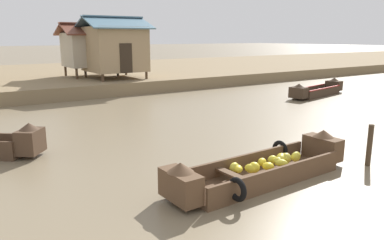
# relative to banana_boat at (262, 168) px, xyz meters

# --- Properties ---
(ground_plane) EXTENTS (300.00, 300.00, 0.00)m
(ground_plane) POSITION_rel_banana_boat_xyz_m (0.11, 5.59, -0.31)
(ground_plane) COLOR #7A6B51
(riverbank_strip) EXTENTS (160.00, 20.00, 0.75)m
(riverbank_strip) POSITION_rel_banana_boat_xyz_m (0.11, 24.15, 0.07)
(riverbank_strip) COLOR #7F6B4C
(riverbank_strip) RESTS_ON ground
(banana_boat) EXTENTS (5.28, 1.99, 0.92)m
(banana_boat) POSITION_rel_banana_boat_xyz_m (0.00, 0.00, 0.00)
(banana_boat) COLOR brown
(banana_boat) RESTS_ON ground
(fishing_skiff_distant) EXTENTS (5.06, 1.83, 0.91)m
(fishing_skiff_distant) POSITION_rel_banana_boat_xyz_m (12.22, 7.98, 0.02)
(fishing_skiff_distant) COLOR #3D2D21
(fishing_skiff_distant) RESTS_ON ground
(stilt_house_mid_right) EXTENTS (3.91, 3.42, 3.59)m
(stilt_house_mid_right) POSITION_rel_banana_boat_xyz_m (2.48, 19.21, 2.33)
(stilt_house_mid_right) COLOR #4C3826
(stilt_house_mid_right) RESTS_ON riverbank_strip
(stilt_house_right) EXTENTS (4.04, 4.08, 3.97)m
(stilt_house_right) POSITION_rel_banana_boat_xyz_m (3.38, 17.18, 2.40)
(stilt_house_right) COLOR #4C3826
(stilt_house_right) RESTS_ON riverbank_strip
(mooring_post) EXTENTS (0.14, 0.14, 1.14)m
(mooring_post) POSITION_rel_banana_boat_xyz_m (3.14, -0.82, 0.26)
(mooring_post) COLOR #423323
(mooring_post) RESTS_ON ground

